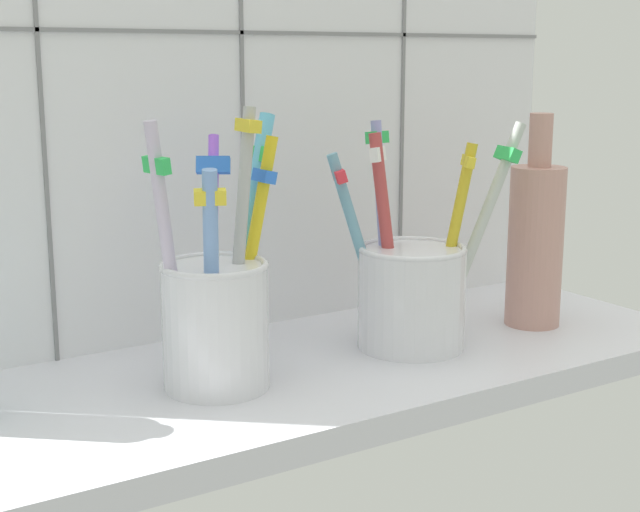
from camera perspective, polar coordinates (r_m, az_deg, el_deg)
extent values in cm
cube|color=silver|center=(69.55, -0.27, -7.38)|extent=(64.00, 22.00, 2.00)
cube|color=white|center=(75.97, -5.20, 10.80)|extent=(64.00, 2.00, 45.00)
cube|color=gray|center=(69.03, -16.84, 10.19)|extent=(0.30, 0.20, 45.00)
cube|color=gray|center=(74.99, -4.80, 10.79)|extent=(0.30, 0.20, 45.00)
cube|color=gray|center=(83.63, 5.13, 10.92)|extent=(0.30, 0.20, 45.00)
cube|color=gray|center=(74.99, -4.85, 13.54)|extent=(64.00, 0.20, 0.30)
cylinder|color=silver|center=(63.53, -6.43, -4.35)|extent=(7.24, 7.24, 8.57)
torus|color=silver|center=(62.44, -6.52, -0.58)|extent=(7.37, 7.37, 0.50)
cylinder|color=#749BD6|center=(60.74, -6.68, -1.62)|extent=(2.01, 3.03, 15.09)
cube|color=yellow|center=(58.96, -6.78, 3.63)|extent=(2.24, 1.69, 1.05)
cylinder|color=#AB60F7|center=(66.03, -6.61, 0.10)|extent=(4.02, 5.96, 16.56)
cube|color=blue|center=(67.05, -6.58, 5.57)|extent=(2.65, 2.22, 1.38)
cylinder|color=#63C3EC|center=(65.28, -4.68, 0.69)|extent=(6.85, 4.03, 18.20)
cube|color=green|center=(65.92, -3.74, 6.24)|extent=(1.80, 2.24, 1.27)
cylinder|color=yellow|center=(64.16, -4.21, -0.10)|extent=(4.48, 0.95, 16.72)
cube|color=blue|center=(63.74, -3.35, 4.90)|extent=(1.09, 2.02, 1.03)
cylinder|color=silver|center=(61.01, -9.26, -0.19)|extent=(3.01, 1.29, 18.06)
cube|color=green|center=(59.66, -10.01, 5.52)|extent=(1.08, 2.54, 1.10)
cylinder|color=#B1B3B1|center=(62.74, -4.97, 0.60)|extent=(2.73, 1.04, 18.75)
cube|color=yellow|center=(61.93, -4.44, 7.99)|extent=(1.15, 2.55, 0.93)
cylinder|color=silver|center=(72.24, 5.64, -2.60)|extent=(8.30, 8.30, 7.83)
torus|color=silver|center=(71.35, 5.70, 0.44)|extent=(8.38, 8.38, 0.50)
cylinder|color=#B9C0B9|center=(73.14, 9.69, 1.40)|extent=(7.54, 2.68, 17.15)
cube|color=green|center=(73.38, 11.46, 6.15)|extent=(1.73, 2.76, 1.25)
cylinder|color=gold|center=(72.78, 8.11, 0.82)|extent=(3.51, 2.54, 15.55)
cube|color=yellow|center=(72.01, 9.10, 5.76)|extent=(1.88, 2.47, 0.93)
cylinder|color=#B24040|center=(71.60, 4.13, 1.06)|extent=(2.60, 3.13, 16.33)
cube|color=white|center=(70.90, 3.57, 6.26)|extent=(2.04, 1.77, 1.17)
cylinder|color=#9295D5|center=(72.50, 3.89, 1.54)|extent=(1.07, 2.92, 17.14)
cube|color=green|center=(72.15, 3.54, 7.29)|extent=(1.97, 0.87, 0.99)
cylinder|color=#689FB7|center=(70.97, 2.52, 0.38)|extent=(5.24, 2.91, 15.00)
cube|color=#E5333F|center=(69.71, 1.20, 4.96)|extent=(1.83, 2.55, 1.07)
cylinder|color=tan|center=(79.47, 13.09, 0.56)|extent=(4.59, 4.59, 13.39)
cylinder|color=tan|center=(78.21, 13.41, 6.94)|extent=(1.90, 1.90, 4.37)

